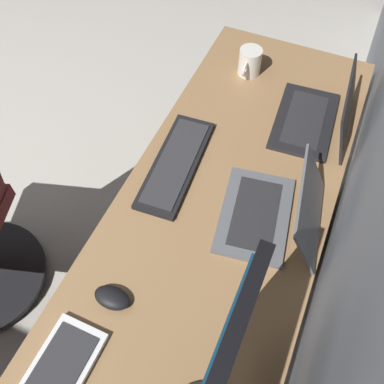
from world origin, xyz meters
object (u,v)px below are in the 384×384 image
Objects in this scene: laptop_leftmost at (276,212)px; keyboard_main at (176,163)px; laptop_left at (321,116)px; drawer_pedestal at (235,233)px; coffee_mug at (250,62)px; mouse_main at (112,298)px.

keyboard_main is at bearing -101.63° from laptop_leftmost.
laptop_leftmost is at bearing -3.80° from laptop_left.
coffee_mug is at bearing -162.33° from drawer_pedestal.
drawer_pedestal is 0.47m from laptop_leftmost.
laptop_leftmost is at bearing 78.37° from keyboard_main.
mouse_main is at bearing -22.65° from laptop_left.
drawer_pedestal is at bearing -27.21° from laptop_left.
laptop_left is at bearing 157.35° from mouse_main.
drawer_pedestal is 0.68m from coffee_mug.
keyboard_main is at bearing -79.16° from drawer_pedestal.
mouse_main is (0.42, -0.33, -0.03)m from laptop_leftmost.
coffee_mug is (-0.50, -0.16, 0.44)m from drawer_pedestal.
mouse_main is (0.50, 0.04, 0.01)m from keyboard_main.
laptop_left reaches higher than drawer_pedestal.
keyboard_main is (-0.08, -0.37, -0.04)m from laptop_leftmost.
keyboard_main is 4.12× the size of mouse_main.
keyboard_main is 0.55m from coffee_mug.
drawer_pedestal is at bearing 17.67° from coffee_mug.
mouse_main reaches higher than keyboard_main.
coffee_mug is (-0.62, -0.30, 0.01)m from laptop_leftmost.
coffee_mug is (-1.04, 0.04, 0.04)m from mouse_main.
mouse_main is (0.54, -0.19, 0.40)m from drawer_pedestal.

